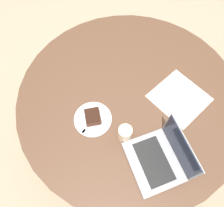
% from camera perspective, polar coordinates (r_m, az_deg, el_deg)
% --- Properties ---
extents(ground_plane, '(12.00, 12.00, 0.00)m').
position_cam_1_polar(ground_plane, '(2.00, 3.13, -8.15)').
color(ground_plane, gray).
extents(dining_table, '(1.35, 1.35, 0.74)m').
position_cam_1_polar(dining_table, '(1.44, 4.29, -0.46)').
color(dining_table, '#4C3323').
rests_on(dining_table, ground_plane).
extents(paper_document, '(0.40, 0.40, 0.00)m').
position_cam_1_polar(paper_document, '(1.36, 17.20, 1.46)').
color(paper_document, white).
rests_on(paper_document, dining_table).
extents(plate, '(0.21, 0.21, 0.01)m').
position_cam_1_polar(plate, '(1.24, -5.01, -4.09)').
color(plate, silver).
rests_on(plate, dining_table).
extents(cake_slice, '(0.12, 0.11, 0.05)m').
position_cam_1_polar(cake_slice, '(1.21, -5.08, -3.47)').
color(cake_slice, '#472619').
rests_on(cake_slice, plate).
extents(fork, '(0.17, 0.07, 0.00)m').
position_cam_1_polar(fork, '(1.22, -5.91, -5.28)').
color(fork, silver).
rests_on(fork, plate).
extents(coffee_glass, '(0.07, 0.07, 0.10)m').
position_cam_1_polar(coffee_glass, '(1.16, 3.39, -7.80)').
color(coffee_glass, '#C6AD89').
rests_on(coffee_glass, dining_table).
extents(laptop, '(0.38, 0.37, 0.22)m').
position_cam_1_polar(laptop, '(1.16, 12.37, -13.81)').
color(laptop, gray).
rests_on(laptop, dining_table).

